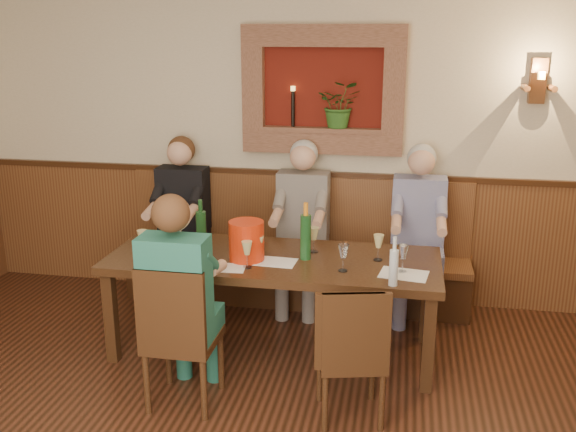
# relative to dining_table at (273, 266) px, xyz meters

# --- Properties ---
(room_shell) EXTENTS (6.04, 6.04, 2.82)m
(room_shell) POSITION_rel_dining_table_xyz_m (0.00, -1.85, 1.21)
(room_shell) COLOR beige
(room_shell) RESTS_ON ground
(wainscoting) EXTENTS (6.02, 6.02, 1.15)m
(wainscoting) POSITION_rel_dining_table_xyz_m (0.00, -1.85, -0.09)
(wainscoting) COLOR #572E18
(wainscoting) RESTS_ON ground
(wall_niche) EXTENTS (1.36, 0.30, 1.06)m
(wall_niche) POSITION_rel_dining_table_xyz_m (0.24, 1.09, 1.13)
(wall_niche) COLOR #5E150D
(wall_niche) RESTS_ON ground
(wall_sconce) EXTENTS (0.25, 0.20, 0.35)m
(wall_sconce) POSITION_rel_dining_table_xyz_m (1.90, 1.08, 1.27)
(wall_sconce) COLOR #572E18
(wall_sconce) RESTS_ON ground
(dining_table) EXTENTS (2.40, 0.90, 0.75)m
(dining_table) POSITION_rel_dining_table_xyz_m (0.00, 0.00, 0.00)
(dining_table) COLOR black
(dining_table) RESTS_ON ground
(bench) EXTENTS (3.00, 0.45, 1.11)m
(bench) POSITION_rel_dining_table_xyz_m (0.00, 0.94, -0.35)
(bench) COLOR #381E0F
(bench) RESTS_ON ground
(chair_near_left) EXTENTS (0.43, 0.43, 0.98)m
(chair_near_left) POSITION_rel_dining_table_xyz_m (-0.43, -0.80, -0.39)
(chair_near_left) COLOR black
(chair_near_left) RESTS_ON ground
(chair_near_right) EXTENTS (0.48, 0.48, 0.90)m
(chair_near_right) POSITION_rel_dining_table_xyz_m (0.64, -0.77, -0.41)
(chair_near_right) COLOR black
(chair_near_right) RESTS_ON ground
(person_bench_left) EXTENTS (0.43, 0.53, 1.45)m
(person_bench_left) POSITION_rel_dining_table_xyz_m (-1.01, 0.84, -0.07)
(person_bench_left) COLOR black
(person_bench_left) RESTS_ON ground
(person_bench_mid) EXTENTS (0.43, 0.53, 1.46)m
(person_bench_mid) POSITION_rel_dining_table_xyz_m (0.07, 0.84, -0.07)
(person_bench_mid) COLOR #514B4A
(person_bench_mid) RESTS_ON ground
(person_bench_right) EXTENTS (0.43, 0.53, 1.45)m
(person_bench_right) POSITION_rel_dining_table_xyz_m (1.04, 0.84, -0.07)
(person_bench_right) COLOR navy
(person_bench_right) RESTS_ON ground
(person_chair_front) EXTENTS (0.42, 0.51, 1.42)m
(person_chair_front) POSITION_rel_dining_table_xyz_m (-0.43, -0.78, -0.09)
(person_chair_front) COLOR navy
(person_chair_front) RESTS_ON ground
(spittoon_bucket) EXTENTS (0.27, 0.27, 0.29)m
(spittoon_bucket) POSITION_rel_dining_table_xyz_m (-0.17, -0.09, 0.22)
(spittoon_bucket) COLOR red
(spittoon_bucket) RESTS_ON dining_table
(wine_bottle_green_a) EXTENTS (0.09, 0.09, 0.42)m
(wine_bottle_green_a) POSITION_rel_dining_table_xyz_m (0.24, -0.00, 0.25)
(wine_bottle_green_a) COLOR #19471E
(wine_bottle_green_a) RESTS_ON dining_table
(wine_bottle_green_b) EXTENTS (0.10, 0.10, 0.40)m
(wine_bottle_green_b) POSITION_rel_dining_table_xyz_m (-0.54, 0.01, 0.24)
(wine_bottle_green_b) COLOR #19471E
(wine_bottle_green_b) RESTS_ON dining_table
(water_bottle) EXTENTS (0.06, 0.06, 0.33)m
(water_bottle) POSITION_rel_dining_table_xyz_m (0.87, -0.39, 0.20)
(water_bottle) COLOR silver
(water_bottle) RESTS_ON dining_table
(tasting_sheet_a) EXTENTS (0.33, 0.27, 0.00)m
(tasting_sheet_a) POSITION_rel_dining_table_xyz_m (-0.71, -0.24, 0.08)
(tasting_sheet_a) COLOR white
(tasting_sheet_a) RESTS_ON dining_table
(tasting_sheet_b) EXTENTS (0.30, 0.22, 0.00)m
(tasting_sheet_b) POSITION_rel_dining_table_xyz_m (0.04, -0.11, 0.08)
(tasting_sheet_b) COLOR white
(tasting_sheet_b) RESTS_ON dining_table
(tasting_sheet_c) EXTENTS (0.35, 0.27, 0.00)m
(tasting_sheet_c) POSITION_rel_dining_table_xyz_m (0.94, -0.18, 0.08)
(tasting_sheet_c) COLOR white
(tasting_sheet_c) RESTS_ON dining_table
(tasting_sheet_d) EXTENTS (0.27, 0.20, 0.00)m
(tasting_sheet_d) POSITION_rel_dining_table_xyz_m (-0.27, -0.28, 0.08)
(tasting_sheet_d) COLOR white
(tasting_sheet_d) RESTS_ON dining_table
(wine_glass_0) EXTENTS (0.08, 0.08, 0.19)m
(wine_glass_0) POSITION_rel_dining_table_xyz_m (-0.13, -0.25, 0.17)
(wine_glass_0) COLOR #D0C37C
(wine_glass_0) RESTS_ON dining_table
(wine_glass_1) EXTENTS (0.08, 0.08, 0.19)m
(wine_glass_1) POSITION_rel_dining_table_xyz_m (-0.08, -0.12, 0.17)
(wine_glass_1) COLOR #D0C37C
(wine_glass_1) RESTS_ON dining_table
(wine_glass_2) EXTENTS (0.08, 0.08, 0.19)m
(wine_glass_2) POSITION_rel_dining_table_xyz_m (-0.94, -0.14, 0.17)
(wine_glass_2) COLOR #D0C37C
(wine_glass_2) RESTS_ON dining_table
(wine_glass_3) EXTENTS (0.08, 0.08, 0.19)m
(wine_glass_3) POSITION_rel_dining_table_xyz_m (0.27, 0.16, 0.17)
(wine_glass_3) COLOR #D0C37C
(wine_glass_3) RESTS_ON dining_table
(wine_glass_4) EXTENTS (0.08, 0.08, 0.19)m
(wine_glass_4) POSITION_rel_dining_table_xyz_m (-0.57, -0.17, 0.17)
(wine_glass_4) COLOR #D0C37C
(wine_glass_4) RESTS_ON dining_table
(wine_glass_5) EXTENTS (0.08, 0.08, 0.19)m
(wine_glass_5) POSITION_rel_dining_table_xyz_m (0.93, -0.14, 0.17)
(wine_glass_5) COLOR white
(wine_glass_5) RESTS_ON dining_table
(wine_glass_6) EXTENTS (0.08, 0.08, 0.19)m
(wine_glass_6) POSITION_rel_dining_table_xyz_m (0.75, 0.07, 0.17)
(wine_glass_6) COLOR #D0C37C
(wine_glass_6) RESTS_ON dining_table
(wine_glass_7) EXTENTS (0.08, 0.08, 0.19)m
(wine_glass_7) POSITION_rel_dining_table_xyz_m (-0.25, 0.12, 0.17)
(wine_glass_7) COLOR white
(wine_glass_7) RESTS_ON dining_table
(wine_glass_8) EXTENTS (0.08, 0.08, 0.19)m
(wine_glass_8) POSITION_rel_dining_table_xyz_m (-0.74, 0.07, 0.17)
(wine_glass_8) COLOR white
(wine_glass_8) RESTS_ON dining_table
(wine_glass_9) EXTENTS (0.08, 0.08, 0.19)m
(wine_glass_9) POSITION_rel_dining_table_xyz_m (0.53, -0.19, 0.17)
(wine_glass_9) COLOR white
(wine_glass_9) RESTS_ON dining_table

